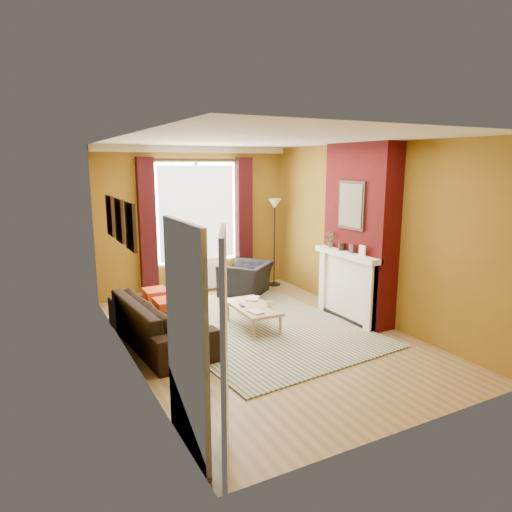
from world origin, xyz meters
name	(u,v)px	position (x,y,z in m)	size (l,w,h in m)	color
ground	(264,335)	(0.00, 0.00, 0.00)	(5.50, 5.50, 0.00)	olive
room_walls	(291,237)	(0.63, 0.28, 1.38)	(3.82, 5.54, 2.83)	#856119
striped_rug	(257,326)	(0.08, 0.39, 0.01)	(2.98, 3.91, 0.02)	#2F4883
sofa	(159,320)	(-1.42, 0.47, 0.32)	(2.19, 0.86, 0.64)	black
armchair	(246,279)	(0.73, 2.05, 0.31)	(0.95, 0.83, 0.62)	black
coffee_table	(253,308)	(0.00, 0.36, 0.32)	(0.57, 1.09, 0.36)	tan
wicker_stool	(232,283)	(0.47, 2.16, 0.24)	(0.49, 0.49, 0.47)	olive
floor_lamp	(275,217)	(1.55, 2.40, 1.41)	(0.29, 0.29, 1.79)	black
book_a	(251,313)	(-0.19, 0.04, 0.37)	(0.18, 0.24, 0.02)	#999999
book_b	(247,298)	(0.08, 0.72, 0.37)	(0.19, 0.26, 0.02)	#999999
mug	(269,304)	(0.19, 0.19, 0.40)	(0.10, 0.10, 0.09)	#999999
tv_remote	(242,305)	(-0.16, 0.42, 0.37)	(0.08, 0.17, 0.02)	#27272A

